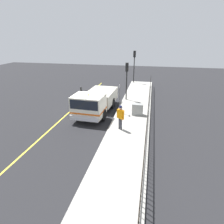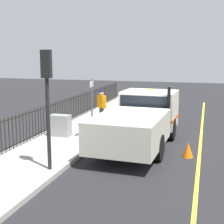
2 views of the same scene
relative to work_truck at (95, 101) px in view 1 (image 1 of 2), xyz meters
name	(u,v)px [view 1 (image 1 of 2)]	position (x,y,z in m)	size (l,w,h in m)	color
ground_plane	(91,117)	(-0.13, -0.89, -1.18)	(59.81, 59.81, 0.00)	#232326
sidewalk_slab	(131,120)	(3.25, -0.89, -1.10)	(2.92, 27.19, 0.16)	#A3A099
lane_marking	(66,115)	(-2.39, -0.89, -1.18)	(0.12, 24.47, 0.01)	yellow
work_truck	(95,101)	(0.00, 0.00, 0.00)	(2.67, 6.40, 2.44)	silver
worker_standing	(120,115)	(2.66, -2.85, 0.08)	(0.54, 0.49, 1.80)	orange
iron_fence	(148,113)	(4.51, -0.89, -0.36)	(0.04, 23.14, 1.30)	black
traffic_light_near	(127,74)	(2.14, 4.09, 1.65)	(0.32, 0.24, 3.74)	black
traffic_light_mid	(134,60)	(2.12, 12.05, 2.02)	(0.33, 0.26, 4.30)	black
utility_cabinet	(137,109)	(3.63, 0.11, -0.54)	(0.90, 0.49, 0.95)	gray
traffic_cone	(79,105)	(-1.98, 1.12, -0.90)	(0.39, 0.39, 0.56)	orange
street_sign	(120,95)	(2.07, 0.30, 0.57)	(0.09, 0.50, 2.58)	#4C4C4C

